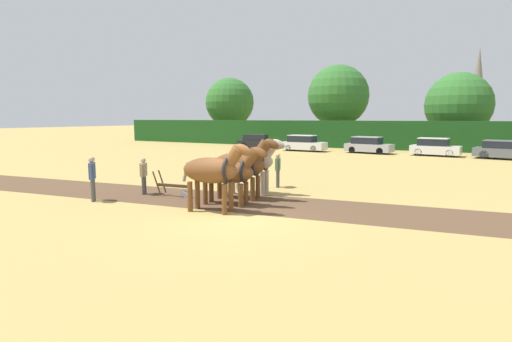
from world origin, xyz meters
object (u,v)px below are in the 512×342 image
at_px(draft_horse_trail_right, 252,161).
at_px(parked_car_far_left, 257,142).
at_px(plow, 176,189).
at_px(parked_car_center_left, 368,145).
at_px(parked_car_center_right, 505,150).
at_px(farmer_onlooker_left, 92,175).
at_px(tree_far_left, 230,102).
at_px(farmer_beside_team, 278,168).
at_px(tree_left, 338,96).
at_px(farmer_at_plow, 144,173).
at_px(parked_car_left, 303,143).
at_px(church_spire, 477,91).
at_px(draft_horse_lead_right, 228,172).
at_px(draft_horse_trail_left, 241,165).
at_px(parked_car_center, 435,147).
at_px(tree_center_left, 458,105).
at_px(draft_horse_lead_left, 213,171).

xyz_separation_m(draft_horse_trail_right, parked_car_far_left, (-11.67, 22.18, -0.68)).
bearing_deg(plow, parked_car_center_left, 77.63).
height_order(parked_car_far_left, parked_car_center_right, parked_car_far_left).
distance_m(farmer_onlooker_left, parked_car_center_left, 26.79).
distance_m(tree_far_left, farmer_beside_team, 37.90).
bearing_deg(tree_left, farmer_at_plow, -86.52).
height_order(plow, parked_car_center_right, parked_car_center_right).
relative_size(farmer_beside_team, parked_car_left, 0.37).
relative_size(church_spire, draft_horse_trail_right, 5.19).
distance_m(draft_horse_lead_right, parked_car_far_left, 27.32).
bearing_deg(farmer_at_plow, draft_horse_trail_right, 1.08).
bearing_deg(parked_car_far_left, parked_car_left, -18.06).
height_order(draft_horse_trail_left, farmer_at_plow, draft_horse_trail_left).
bearing_deg(farmer_onlooker_left, church_spire, 34.66).
distance_m(tree_far_left, farmer_onlooker_left, 40.80).
relative_size(draft_horse_lead_right, parked_car_center, 0.72).
bearing_deg(church_spire, farmer_beside_team, -98.18).
bearing_deg(parked_car_center_right, parked_car_center_left, -171.45).
distance_m(church_spire, farmer_at_plow, 62.63).
bearing_deg(parked_car_center, farmer_at_plow, -105.61).
distance_m(church_spire, farmer_beside_team, 57.76).
bearing_deg(draft_horse_trail_left, farmer_at_plow, -171.25).
distance_m(farmer_at_plow, farmer_beside_team, 5.99).
distance_m(draft_horse_trail_right, parked_car_left, 22.37).
relative_size(tree_center_left, parked_car_far_left, 1.89).
relative_size(tree_center_left, farmer_beside_team, 4.95).
distance_m(parked_car_left, parked_car_center, 11.64).
height_order(parked_car_left, parked_car_center, parked_car_left).
distance_m(church_spire, draft_horse_lead_right, 61.93).
bearing_deg(farmer_beside_team, parked_car_far_left, 101.84).
relative_size(parked_car_far_left, parked_car_center, 1.03).
bearing_deg(farmer_beside_team, church_spire, 63.09).
bearing_deg(tree_far_left, farmer_at_plow, -63.31).
bearing_deg(parked_car_center, plow, -102.57).
height_order(tree_left, parked_car_center_left, tree_left).
height_order(draft_horse_trail_right, parked_car_far_left, draft_horse_trail_right).
relative_size(draft_horse_trail_left, parked_car_far_left, 0.71).
xyz_separation_m(church_spire, parked_car_far_left, (-20.14, -36.53, -6.70)).
relative_size(draft_horse_trail_left, plow, 1.69).
distance_m(parked_car_center_left, parked_car_center, 5.54).
relative_size(parked_car_far_left, parked_car_left, 0.98).
bearing_deg(farmer_onlooker_left, parked_car_far_left, 61.25).
xyz_separation_m(draft_horse_lead_left, parked_car_left, (-6.61, 25.05, -0.68)).
bearing_deg(farmer_at_plow, draft_horse_lead_left, -45.28).
bearing_deg(tree_center_left, parked_car_left, -140.59).
xyz_separation_m(farmer_beside_team, farmer_onlooker_left, (-4.96, -6.22, 0.11)).
bearing_deg(parked_car_center, draft_horse_trail_left, -97.41).
bearing_deg(parked_car_far_left, tree_center_left, 17.37).
height_order(tree_center_left, draft_horse_lead_right, tree_center_left).
bearing_deg(draft_horse_lead_right, draft_horse_trail_right, 90.18).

